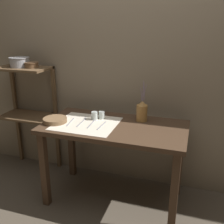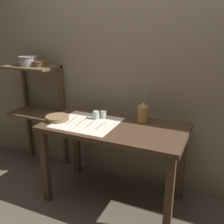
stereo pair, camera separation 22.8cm
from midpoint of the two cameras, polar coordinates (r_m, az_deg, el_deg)
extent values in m
plane|color=brown|center=(2.69, 2.98, -18.25)|extent=(12.00, 12.00, 0.00)
cube|color=#7A6B56|center=(2.61, 7.02, 9.34)|extent=(7.00, 0.06, 2.40)
cube|color=#422D1E|center=(2.32, 3.29, -3.39)|extent=(1.27, 0.67, 0.04)
cube|color=#422D1E|center=(2.53, -11.74, -11.51)|extent=(0.06, 0.06, 0.73)
cube|color=#422D1E|center=(2.15, 15.43, -17.71)|extent=(0.06, 0.06, 0.73)
cube|color=#422D1E|center=(2.93, -5.52, -6.74)|extent=(0.06, 0.06, 0.73)
cube|color=#422D1E|center=(2.62, 17.44, -10.91)|extent=(0.06, 0.06, 0.73)
cube|color=brown|center=(2.93, -15.08, 9.44)|extent=(0.56, 0.33, 0.02)
cube|color=brown|center=(3.05, -14.26, -0.30)|extent=(0.56, 0.33, 0.02)
cube|color=brown|center=(3.34, -16.19, 0.10)|extent=(0.04, 0.04, 1.19)
cube|color=brown|center=(3.03, -8.52, -1.20)|extent=(0.04, 0.04, 1.19)
cube|color=beige|center=(2.37, -2.70, -2.35)|extent=(0.55, 0.49, 0.00)
cylinder|color=olive|center=(2.40, 9.53, -0.48)|extent=(0.10, 0.10, 0.15)
cone|color=olive|center=(2.37, 9.65, 1.68)|extent=(0.07, 0.07, 0.04)
cylinder|color=slate|center=(2.35, 10.20, 3.93)|extent=(0.01, 0.02, 0.15)
cylinder|color=slate|center=(2.34, 9.94, 4.30)|extent=(0.02, 0.05, 0.18)
cylinder|color=slate|center=(2.34, 9.50, 3.60)|extent=(0.03, 0.01, 0.12)
cylinder|color=slate|center=(2.35, 9.87, 4.17)|extent=(0.02, 0.03, 0.16)
cylinder|color=slate|center=(2.35, 10.20, 3.97)|extent=(0.04, 0.02, 0.15)
cylinder|color=brown|center=(2.45, -9.25, -1.38)|extent=(0.22, 0.22, 0.04)
cylinder|color=#B7C1BC|center=(2.44, -0.81, -0.72)|extent=(0.06, 0.06, 0.08)
cylinder|color=#B7C1BC|center=(2.46, 0.78, -0.63)|extent=(0.05, 0.05, 0.07)
cube|color=#939399|center=(2.42, -6.08, -1.88)|extent=(0.04, 0.20, 0.00)
cube|color=#939399|center=(2.39, -3.81, -2.14)|extent=(0.02, 0.20, 0.00)
sphere|color=#939399|center=(2.47, -2.81, -1.30)|extent=(0.02, 0.02, 0.02)
cube|color=#939399|center=(2.34, -1.73, -2.50)|extent=(0.03, 0.20, 0.00)
sphere|color=#939399|center=(2.43, -0.83, -1.62)|extent=(0.02, 0.02, 0.02)
cube|color=#939399|center=(2.30, 0.51, -2.93)|extent=(0.02, 0.20, 0.00)
cylinder|color=#939399|center=(2.93, -15.59, 10.65)|extent=(0.19, 0.19, 0.10)
cylinder|color=#939399|center=(2.93, -15.67, 11.54)|extent=(0.21, 0.21, 0.01)
cylinder|color=brown|center=(2.85, -13.32, 10.16)|extent=(0.14, 0.14, 0.06)
cylinder|color=brown|center=(2.85, -13.36, 10.63)|extent=(0.14, 0.14, 0.01)
camera|label=1|loc=(0.11, -87.14, 0.97)|focal=42.00mm
camera|label=2|loc=(0.11, 92.86, -0.97)|focal=42.00mm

